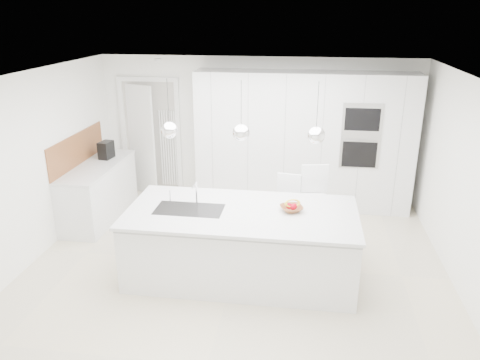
# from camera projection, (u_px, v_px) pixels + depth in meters

# --- Properties ---
(floor) EXTENTS (5.50, 5.50, 0.00)m
(floor) POSITION_uv_depth(u_px,v_px,m) (237.00, 264.00, 6.31)
(floor) COLOR beige
(floor) RESTS_ON ground
(wall_back) EXTENTS (5.50, 0.00, 5.50)m
(wall_back) POSITION_uv_depth(u_px,v_px,m) (258.00, 130.00, 8.20)
(wall_back) COLOR white
(wall_back) RESTS_ON ground
(wall_left) EXTENTS (0.00, 5.00, 5.00)m
(wall_left) POSITION_uv_depth(u_px,v_px,m) (34.00, 167.00, 6.25)
(wall_left) COLOR white
(wall_left) RESTS_ON ground
(ceiling) EXTENTS (5.50, 5.50, 0.00)m
(ceiling) POSITION_uv_depth(u_px,v_px,m) (236.00, 76.00, 5.45)
(ceiling) COLOR white
(ceiling) RESTS_ON wall_back
(tall_cabinets) EXTENTS (3.60, 0.60, 2.30)m
(tall_cabinets) POSITION_uv_depth(u_px,v_px,m) (303.00, 141.00, 7.85)
(tall_cabinets) COLOR white
(tall_cabinets) RESTS_ON floor
(oven_stack) EXTENTS (0.62, 0.04, 1.05)m
(oven_stack) POSITION_uv_depth(u_px,v_px,m) (361.00, 136.00, 7.37)
(oven_stack) COLOR #A5A5A8
(oven_stack) RESTS_ON tall_cabinets
(doorway_frame) EXTENTS (1.11, 0.08, 2.13)m
(doorway_frame) POSITION_uv_depth(u_px,v_px,m) (151.00, 138.00, 8.51)
(doorway_frame) COLOR white
(doorway_frame) RESTS_ON floor
(hallway_door) EXTENTS (0.76, 0.38, 2.00)m
(hallway_door) POSITION_uv_depth(u_px,v_px,m) (137.00, 140.00, 8.51)
(hallway_door) COLOR white
(hallway_door) RESTS_ON floor
(radiator) EXTENTS (0.32, 0.04, 1.40)m
(radiator) POSITION_uv_depth(u_px,v_px,m) (169.00, 148.00, 8.52)
(radiator) COLOR white
(radiator) RESTS_ON floor
(left_base_cabinets) EXTENTS (0.60, 1.80, 0.86)m
(left_base_cabinets) POSITION_uv_depth(u_px,v_px,m) (99.00, 193.00, 7.60)
(left_base_cabinets) COLOR white
(left_base_cabinets) RESTS_ON floor
(left_worktop) EXTENTS (0.62, 1.82, 0.04)m
(left_worktop) POSITION_uv_depth(u_px,v_px,m) (96.00, 166.00, 7.45)
(left_worktop) COLOR silver
(left_worktop) RESTS_ON left_base_cabinets
(oak_backsplash) EXTENTS (0.02, 1.80, 0.50)m
(oak_backsplash) POSITION_uv_depth(u_px,v_px,m) (77.00, 149.00, 7.40)
(oak_backsplash) COLOR brown
(oak_backsplash) RESTS_ON wall_left
(island_base) EXTENTS (2.80, 1.20, 0.86)m
(island_base) POSITION_uv_depth(u_px,v_px,m) (241.00, 247.00, 5.87)
(island_base) COLOR white
(island_base) RESTS_ON floor
(island_worktop) EXTENTS (2.84, 1.40, 0.04)m
(island_worktop) POSITION_uv_depth(u_px,v_px,m) (242.00, 212.00, 5.76)
(island_worktop) COLOR silver
(island_worktop) RESTS_ON island_base
(island_sink) EXTENTS (0.84, 0.44, 0.18)m
(island_sink) POSITION_uv_depth(u_px,v_px,m) (189.00, 215.00, 5.82)
(island_sink) COLOR #3F3F42
(island_sink) RESTS_ON island_worktop
(island_tap) EXTENTS (0.02, 0.02, 0.30)m
(island_tap) POSITION_uv_depth(u_px,v_px,m) (197.00, 192.00, 5.92)
(island_tap) COLOR white
(island_tap) RESTS_ON island_worktop
(pendant_left) EXTENTS (0.20, 0.20, 0.20)m
(pendant_left) POSITION_uv_depth(u_px,v_px,m) (169.00, 130.00, 5.48)
(pendant_left) COLOR white
(pendant_left) RESTS_ON ceiling
(pendant_mid) EXTENTS (0.20, 0.20, 0.20)m
(pendant_mid) POSITION_uv_depth(u_px,v_px,m) (241.00, 133.00, 5.36)
(pendant_mid) COLOR white
(pendant_mid) RESTS_ON ceiling
(pendant_right) EXTENTS (0.20, 0.20, 0.20)m
(pendant_right) POSITION_uv_depth(u_px,v_px,m) (316.00, 135.00, 5.25)
(pendant_right) COLOR white
(pendant_right) RESTS_ON ceiling
(fruit_bowl) EXTENTS (0.35, 0.35, 0.07)m
(fruit_bowl) POSITION_uv_depth(u_px,v_px,m) (291.00, 209.00, 5.73)
(fruit_bowl) COLOR brown
(fruit_bowl) RESTS_ON island_worktop
(espresso_machine) EXTENTS (0.21, 0.29, 0.28)m
(espresso_machine) POSITION_uv_depth(u_px,v_px,m) (106.00, 150.00, 7.75)
(espresso_machine) COLOR black
(espresso_machine) RESTS_ON left_worktop
(bar_stool_left) EXTENTS (0.42, 0.54, 1.06)m
(bar_stool_left) POSITION_uv_depth(u_px,v_px,m) (288.00, 213.00, 6.59)
(bar_stool_left) COLOR white
(bar_stool_left) RESTS_ON floor
(bar_stool_right) EXTENTS (0.50, 0.62, 1.20)m
(bar_stool_right) POSITION_uv_depth(u_px,v_px,m) (313.00, 210.00, 6.54)
(bar_stool_right) COLOR white
(bar_stool_right) RESTS_ON floor
(apple_a) EXTENTS (0.08, 0.08, 0.08)m
(apple_a) POSITION_uv_depth(u_px,v_px,m) (293.00, 207.00, 5.69)
(apple_a) COLOR #BD0016
(apple_a) RESTS_ON fruit_bowl
(apple_b) EXTENTS (0.08, 0.08, 0.08)m
(apple_b) POSITION_uv_depth(u_px,v_px,m) (289.00, 206.00, 5.72)
(apple_b) COLOR #BD0016
(apple_b) RESTS_ON fruit_bowl
(apple_c) EXTENTS (0.08, 0.08, 0.08)m
(apple_c) POSITION_uv_depth(u_px,v_px,m) (294.00, 206.00, 5.71)
(apple_c) COLOR #BD0016
(apple_c) RESTS_ON fruit_bowl
(banana_bunch) EXTENTS (0.23, 0.16, 0.20)m
(banana_bunch) POSITION_uv_depth(u_px,v_px,m) (292.00, 203.00, 5.69)
(banana_bunch) COLOR yellow
(banana_bunch) RESTS_ON fruit_bowl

